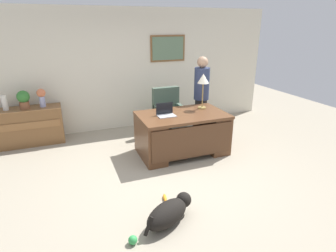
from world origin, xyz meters
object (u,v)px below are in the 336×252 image
person_standing (201,96)px  laptop (166,113)px  credenza (27,126)px  vase_empty (5,103)px  desk_lamp (203,81)px  dog_toy_bone (165,198)px  armchair (168,114)px  vase_with_flowers (42,96)px  dog_lying (169,212)px  desk (183,132)px  dog_toy_ball (133,240)px  potted_plant (24,99)px

person_standing → laptop: 1.26m
credenza → vase_empty: 0.62m
desk_lamp → person_standing: bearing=64.6°
person_standing → vase_empty: (-3.83, 0.83, 0.02)m
vase_empty → dog_toy_bone: bearing=-51.9°
armchair → vase_with_flowers: vase_with_flowers is taller
armchair → dog_lying: size_ratio=1.39×
armchair → credenza: bearing=169.1°
armchair → person_standing: 0.82m
dog_toy_bone → desk: bearing=57.1°
laptop → dog_toy_ball: (-1.16, -2.03, -0.78)m
dog_lying → vase_with_flowers: 3.73m
desk → dog_toy_ball: size_ratio=15.49×
dog_lying → vase_empty: vase_empty is taller
potted_plant → credenza: bearing=-176.0°
dog_lying → dog_toy_bone: (0.12, 0.48, -0.13)m
desk_lamp → vase_empty: 3.85m
potted_plant → laptop: bearing=-31.6°
dog_lying → dog_toy_bone: size_ratio=4.19×
vase_empty → potted_plant: (0.34, 0.00, 0.05)m
armchair → dog_toy_bone: (-0.95, -2.30, -0.45)m
vase_empty → potted_plant: 0.34m
vase_empty → potted_plant: bearing=0.0°
person_standing → dog_toy_ball: size_ratio=16.39×
dog_toy_bone → dog_lying: bearing=-104.3°
desk_lamp → dog_toy_bone: desk_lamp is taller
desk → vase_with_flowers: 2.92m
desk → dog_lying: (-0.97, -1.80, -0.26)m
desk_lamp → potted_plant: desk_lamp is taller
vase_empty → dog_lying: bearing=-57.6°
dog_lying → potted_plant: (-1.78, 3.34, 0.80)m
desk → person_standing: bearing=43.7°
desk → dog_toy_ball: desk is taller
desk_lamp → laptop: bearing=-168.1°
potted_plant → dog_toy_bone: (1.90, -2.85, -0.93)m
desk → vase_with_flowers: vase_with_flowers is taller
potted_plant → dog_toy_ball: (1.26, -3.52, -0.91)m
armchair → potted_plant: bearing=169.0°
desk → desk_lamp: 1.06m
person_standing → vase_empty: bearing=167.8°
laptop → armchair: bearing=65.9°
desk_lamp → vase_empty: desk_lamp is taller
desk → potted_plant: potted_plant is taller
laptop → dog_toy_bone: (-0.53, -1.36, -0.81)m
person_standing → dog_lying: (-1.72, -2.51, -0.74)m
desk → dog_lying: bearing=-118.5°
laptop → dog_toy_ball: 2.46m
desk → armchair: bearing=84.4°
desk_lamp → armchair: bearing=118.5°
credenza → potted_plant: (0.02, 0.00, 0.58)m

